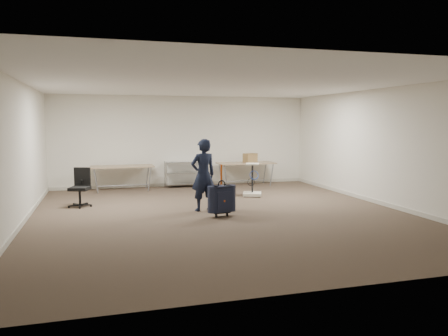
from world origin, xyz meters
name	(u,v)px	position (x,y,z in m)	size (l,w,h in m)	color
ground	(222,214)	(0.00, 0.00, 0.00)	(9.00, 9.00, 0.00)	#47352B
room_shell	(207,201)	(0.00, 1.38, 0.05)	(8.00, 9.00, 9.00)	white
folding_table_left	(122,168)	(-1.90, 3.95, 0.68)	(1.80, 0.75, 0.73)	#937B5A
folding_table_right	(246,164)	(1.90, 3.95, 0.68)	(1.80, 0.75, 0.73)	#937B5A
wire_shelf	(185,173)	(0.00, 4.20, 0.44)	(1.22, 0.47, 0.80)	silver
person	(203,175)	(-0.29, 0.48, 0.81)	(0.59, 0.39, 1.62)	black
suitcase	(222,199)	(-0.07, -0.24, 0.38)	(0.44, 0.31, 1.11)	#162132
office_chair	(80,195)	(-2.99, 1.77, 0.28)	(0.55, 0.56, 0.92)	black
equipment_cart	(252,188)	(1.42, 2.02, 0.23)	(0.63, 0.63, 0.89)	beige
cardboard_box	(250,158)	(2.03, 3.92, 0.87)	(0.38, 0.29, 0.29)	#9D7149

